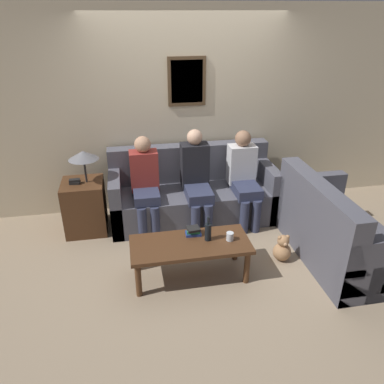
{
  "coord_description": "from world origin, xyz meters",
  "views": [
    {
      "loc": [
        -0.81,
        -3.83,
        2.52
      ],
      "look_at": [
        -0.13,
        -0.15,
        0.68
      ],
      "focal_mm": 35.0,
      "sensor_mm": 36.0,
      "label": 1
    }
  ],
  "objects_px": {
    "couch_side": "(335,232)",
    "coffee_table": "(190,247)",
    "couch_main": "(193,194)",
    "teddy_bear": "(282,249)",
    "wine_bottle": "(208,231)",
    "person_left": "(145,181)",
    "drinking_glass": "(230,236)",
    "person_right": "(244,175)",
    "person_middle": "(196,177)"
  },
  "relations": [
    {
      "from": "coffee_table",
      "to": "person_right",
      "type": "distance_m",
      "value": 1.4
    },
    {
      "from": "couch_side",
      "to": "person_left",
      "type": "xyz_separation_m",
      "value": [
        -1.98,
        1.03,
        0.31
      ]
    },
    {
      "from": "couch_side",
      "to": "coffee_table",
      "type": "bearing_deg",
      "value": 91.61
    },
    {
      "from": "person_middle",
      "to": "teddy_bear",
      "type": "xyz_separation_m",
      "value": [
        0.78,
        -0.97,
        -0.51
      ]
    },
    {
      "from": "person_right",
      "to": "person_left",
      "type": "bearing_deg",
      "value": 178.7
    },
    {
      "from": "wine_bottle",
      "to": "person_left",
      "type": "xyz_separation_m",
      "value": [
        -0.55,
        1.06,
        0.12
      ]
    },
    {
      "from": "couch_side",
      "to": "couch_main",
      "type": "bearing_deg",
      "value": 48.71
    },
    {
      "from": "couch_side",
      "to": "person_left",
      "type": "height_order",
      "value": "person_left"
    },
    {
      "from": "person_middle",
      "to": "person_right",
      "type": "height_order",
      "value": "person_middle"
    },
    {
      "from": "person_left",
      "to": "person_right",
      "type": "distance_m",
      "value": 1.24
    },
    {
      "from": "teddy_bear",
      "to": "person_right",
      "type": "bearing_deg",
      "value": 99.91
    },
    {
      "from": "person_right",
      "to": "teddy_bear",
      "type": "xyz_separation_m",
      "value": [
        0.17,
        -0.96,
        -0.49
      ]
    },
    {
      "from": "wine_bottle",
      "to": "person_left",
      "type": "height_order",
      "value": "person_left"
    },
    {
      "from": "person_middle",
      "to": "teddy_bear",
      "type": "bearing_deg",
      "value": -51.42
    },
    {
      "from": "coffee_table",
      "to": "drinking_glass",
      "type": "height_order",
      "value": "drinking_glass"
    },
    {
      "from": "couch_side",
      "to": "coffee_table",
      "type": "relative_size",
      "value": 1.29
    },
    {
      "from": "couch_side",
      "to": "coffee_table",
      "type": "height_order",
      "value": "couch_side"
    },
    {
      "from": "wine_bottle",
      "to": "person_middle",
      "type": "relative_size",
      "value": 0.22
    },
    {
      "from": "drinking_glass",
      "to": "person_left",
      "type": "relative_size",
      "value": 0.07
    },
    {
      "from": "couch_main",
      "to": "drinking_glass",
      "type": "distance_m",
      "value": 1.28
    },
    {
      "from": "couch_main",
      "to": "couch_side",
      "type": "height_order",
      "value": "same"
    },
    {
      "from": "drinking_glass",
      "to": "teddy_bear",
      "type": "bearing_deg",
      "value": 10.22
    },
    {
      "from": "couch_side",
      "to": "drinking_glass",
      "type": "relative_size",
      "value": 18.07
    },
    {
      "from": "wine_bottle",
      "to": "person_middle",
      "type": "xyz_separation_m",
      "value": [
        0.08,
        1.04,
        0.14
      ]
    },
    {
      "from": "wine_bottle",
      "to": "drinking_glass",
      "type": "bearing_deg",
      "value": -12.15
    },
    {
      "from": "person_middle",
      "to": "teddy_bear",
      "type": "distance_m",
      "value": 1.34
    },
    {
      "from": "couch_main",
      "to": "teddy_bear",
      "type": "relative_size",
      "value": 6.74
    },
    {
      "from": "couch_main",
      "to": "drinking_glass",
      "type": "height_order",
      "value": "couch_main"
    },
    {
      "from": "coffee_table",
      "to": "wine_bottle",
      "type": "xyz_separation_m",
      "value": [
        0.19,
        0.02,
        0.16
      ]
    },
    {
      "from": "couch_side",
      "to": "wine_bottle",
      "type": "bearing_deg",
      "value": 90.87
    },
    {
      "from": "person_left",
      "to": "person_right",
      "type": "xyz_separation_m",
      "value": [
        1.24,
        -0.03,
        -0.0
      ]
    },
    {
      "from": "couch_main",
      "to": "wine_bottle",
      "type": "height_order",
      "value": "couch_main"
    },
    {
      "from": "wine_bottle",
      "to": "person_right",
      "type": "height_order",
      "value": "person_right"
    },
    {
      "from": "person_left",
      "to": "person_right",
      "type": "bearing_deg",
      "value": -1.3
    },
    {
      "from": "coffee_table",
      "to": "teddy_bear",
      "type": "xyz_separation_m",
      "value": [
        1.05,
        0.09,
        -0.22
      ]
    },
    {
      "from": "coffee_table",
      "to": "drinking_glass",
      "type": "relative_size",
      "value": 13.97
    },
    {
      "from": "person_left",
      "to": "teddy_bear",
      "type": "distance_m",
      "value": 1.79
    },
    {
      "from": "couch_main",
      "to": "person_right",
      "type": "xyz_separation_m",
      "value": [
        0.62,
        -0.19,
        0.31
      ]
    },
    {
      "from": "person_left",
      "to": "person_middle",
      "type": "xyz_separation_m",
      "value": [
        0.63,
        -0.01,
        0.01
      ]
    },
    {
      "from": "person_middle",
      "to": "person_right",
      "type": "distance_m",
      "value": 0.61
    },
    {
      "from": "couch_side",
      "to": "wine_bottle",
      "type": "height_order",
      "value": "couch_side"
    },
    {
      "from": "couch_side",
      "to": "teddy_bear",
      "type": "bearing_deg",
      "value": 85.24
    },
    {
      "from": "person_middle",
      "to": "person_right",
      "type": "xyz_separation_m",
      "value": [
        0.61,
        -0.01,
        -0.02
      ]
    },
    {
      "from": "wine_bottle",
      "to": "couch_main",
      "type": "bearing_deg",
      "value": 86.75
    },
    {
      "from": "couch_main",
      "to": "person_right",
      "type": "distance_m",
      "value": 0.72
    },
    {
      "from": "coffee_table",
      "to": "wine_bottle",
      "type": "bearing_deg",
      "value": 7.24
    },
    {
      "from": "coffee_table",
      "to": "teddy_bear",
      "type": "distance_m",
      "value": 1.07
    },
    {
      "from": "teddy_bear",
      "to": "coffee_table",
      "type": "bearing_deg",
      "value": -174.92
    },
    {
      "from": "person_right",
      "to": "teddy_bear",
      "type": "distance_m",
      "value": 1.09
    },
    {
      "from": "wine_bottle",
      "to": "person_left",
      "type": "distance_m",
      "value": 1.2
    }
  ]
}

